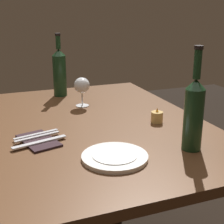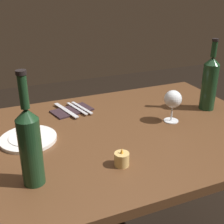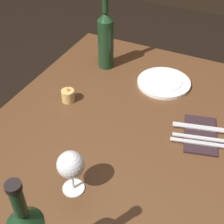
# 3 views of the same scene
# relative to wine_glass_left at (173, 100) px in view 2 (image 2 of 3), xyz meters

# --- Properties ---
(dining_table) EXTENTS (1.30, 0.90, 0.74)m
(dining_table) POSITION_rel_wine_glass_left_xyz_m (0.25, -0.01, -0.19)
(dining_table) COLOR #56351E
(dining_table) RESTS_ON ground
(wine_glass_left) EXTENTS (0.08, 0.08, 0.15)m
(wine_glass_left) POSITION_rel_wine_glass_left_xyz_m (0.00, 0.00, 0.00)
(wine_glass_left) COLOR white
(wine_glass_left) RESTS_ON dining_table
(wine_bottle) EXTENTS (0.07, 0.07, 0.34)m
(wine_bottle) POSITION_rel_wine_glass_left_xyz_m (-0.24, -0.06, 0.03)
(wine_bottle) COLOR #19381E
(wine_bottle) RESTS_ON dining_table
(wine_bottle_second) EXTENTS (0.07, 0.07, 0.37)m
(wine_bottle_second) POSITION_rel_wine_glass_left_xyz_m (0.65, 0.21, 0.04)
(wine_bottle_second) COLOR #19381E
(wine_bottle_second) RESTS_ON dining_table
(votive_candle) EXTENTS (0.05, 0.05, 0.07)m
(votive_candle) POSITION_rel_wine_glass_left_xyz_m (0.35, 0.23, -0.08)
(votive_candle) COLOR #DBB266
(votive_candle) RESTS_ON dining_table
(dinner_plate) EXTENTS (0.22, 0.22, 0.02)m
(dinner_plate) POSITION_rel_wine_glass_left_xyz_m (0.62, -0.07, -0.10)
(dinner_plate) COLOR white
(dinner_plate) RESTS_ON dining_table
(folded_napkin) EXTENTS (0.21, 0.15, 0.01)m
(folded_napkin) POSITION_rel_wine_glass_left_xyz_m (0.38, -0.28, -0.10)
(folded_napkin) COLOR #2D1E23
(folded_napkin) RESTS_ON dining_table
(fork_inner) EXTENTS (0.06, 0.18, 0.00)m
(fork_inner) POSITION_rel_wine_glass_left_xyz_m (0.36, -0.28, -0.09)
(fork_inner) COLOR silver
(fork_inner) RESTS_ON folded_napkin
(fork_outer) EXTENTS (0.06, 0.18, 0.00)m
(fork_outer) POSITION_rel_wine_glass_left_xyz_m (0.33, -0.28, -0.09)
(fork_outer) COLOR silver
(fork_outer) RESTS_ON folded_napkin
(table_knife) EXTENTS (0.07, 0.21, 0.00)m
(table_knife) POSITION_rel_wine_glass_left_xyz_m (0.41, -0.28, -0.09)
(table_knife) COLOR silver
(table_knife) RESTS_ON folded_napkin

